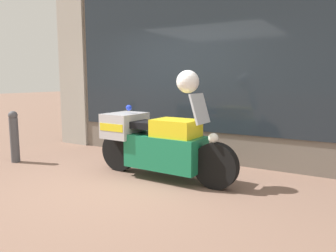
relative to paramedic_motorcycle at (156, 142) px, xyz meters
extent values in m
plane|color=#7A5B4C|center=(-0.23, -0.53, -0.54)|extent=(60.00, 60.00, 0.00)
cube|color=#6B6056|center=(-0.23, 1.47, 1.48)|extent=(6.41, 0.40, 4.04)
cube|color=#A39E93|center=(-3.05, 1.49, 1.48)|extent=(0.76, 0.55, 4.04)
cube|color=#1E262D|center=(0.12, 1.25, 1.53)|extent=(5.41, 0.02, 3.04)
cube|color=slate|center=(0.08, 1.48, -0.27)|extent=(5.19, 0.30, 0.55)
cube|color=silver|center=(0.08, 1.62, 0.67)|extent=(5.19, 0.02, 1.36)
cube|color=beige|center=(0.08, 1.48, 1.34)|extent=(5.19, 0.30, 0.02)
cube|color=#195623|center=(-1.76, 1.48, 1.38)|extent=(0.18, 0.04, 0.06)
cube|color=navy|center=(-0.53, 1.48, 1.38)|extent=(0.18, 0.04, 0.06)
cube|color=#C68E19|center=(0.70, 1.48, 1.38)|extent=(0.18, 0.04, 0.06)
cube|color=maroon|center=(1.92, 1.48, 1.38)|extent=(0.18, 0.04, 0.06)
cube|color=#2D8E42|center=(-1.14, 1.41, 0.14)|extent=(0.19, 0.02, 0.27)
cube|color=#2866B7|center=(1.30, 1.41, 0.14)|extent=(0.19, 0.03, 0.27)
cylinder|color=black|center=(0.97, -0.03, -0.22)|extent=(0.64, 0.16, 0.63)
cylinder|color=black|center=(-0.72, 0.02, -0.22)|extent=(0.64, 0.16, 0.63)
cube|color=#19754C|center=(0.16, 0.00, -0.12)|extent=(1.17, 0.57, 0.48)
cube|color=yellow|center=(0.34, -0.01, 0.23)|extent=(0.64, 0.50, 0.28)
cube|color=black|center=(-0.10, 0.00, 0.25)|extent=(0.68, 0.42, 0.10)
cube|color=#B7B7BC|center=(-0.60, 0.02, 0.21)|extent=(0.52, 0.66, 0.38)
cube|color=yellow|center=(-0.60, 0.02, 0.21)|extent=(0.47, 0.67, 0.11)
cube|color=#B2BCC6|center=(0.72, -0.02, 0.53)|extent=(0.16, 0.38, 0.41)
sphere|color=white|center=(0.93, -0.03, 0.15)|extent=(0.14, 0.14, 0.14)
sphere|color=blue|center=(-0.52, 0.02, 0.49)|extent=(0.09, 0.09, 0.09)
sphere|color=white|center=(0.53, -0.02, 0.90)|extent=(0.32, 0.32, 0.32)
cylinder|color=#47474C|center=(-2.68, -0.51, -0.14)|extent=(0.15, 0.15, 0.80)
sphere|color=#47474C|center=(-2.68, -0.51, 0.30)|extent=(0.16, 0.16, 0.16)
camera|label=1|loc=(2.61, -4.04, 0.93)|focal=35.00mm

